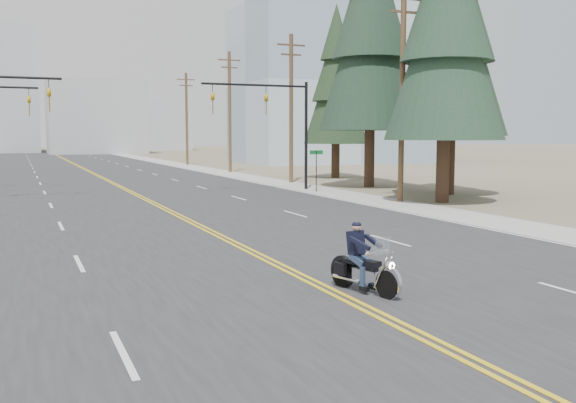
{
  "coord_description": "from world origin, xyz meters",
  "views": [
    {
      "loc": [
        -6.45,
        -6.34,
        3.56
      ],
      "look_at": [
        0.9,
        11.11,
        1.6
      ],
      "focal_mm": 40.0,
      "sensor_mm": 36.0,
      "label": 1
    }
  ],
  "objects": [
    {
      "name": "ground_plane",
      "position": [
        0.0,
        0.0,
        0.0
      ],
      "size": [
        400.0,
        400.0,
        0.0
      ],
      "primitive_type": "plane",
      "color": "#776D56",
      "rests_on": "ground"
    },
    {
      "name": "road",
      "position": [
        0.0,
        70.0,
        0.01
      ],
      "size": [
        20.0,
        200.0,
        0.01
      ],
      "primitive_type": "cube",
      "color": "#303033",
      "rests_on": "ground"
    },
    {
      "name": "sidewalk_right",
      "position": [
        11.5,
        70.0,
        0.01
      ],
      "size": [
        3.0,
        200.0,
        0.01
      ],
      "primitive_type": "cube",
      "color": "#A5A5A0",
      "rests_on": "ground"
    },
    {
      "name": "traffic_mast_right",
      "position": [
        8.98,
        32.0,
        4.94
      ],
      "size": [
        7.1,
        0.26,
        7.0
      ],
      "color": "black",
      "rests_on": "ground"
    },
    {
      "name": "street_sign",
      "position": [
        10.8,
        30.0,
        1.8
      ],
      "size": [
        0.9,
        0.06,
        2.62
      ],
      "color": "black",
      "rests_on": "ground"
    },
    {
      "name": "utility_pole_b",
      "position": [
        12.5,
        23.0,
        5.98
      ],
      "size": [
        2.2,
        0.3,
        11.5
      ],
      "color": "brown",
      "rests_on": "ground"
    },
    {
      "name": "utility_pole_c",
      "position": [
        12.5,
        38.0,
        5.73
      ],
      "size": [
        2.2,
        0.3,
        11.0
      ],
      "color": "brown",
      "rests_on": "ground"
    },
    {
      "name": "utility_pole_d",
      "position": [
        12.5,
        53.0,
        5.98
      ],
      "size": [
        2.2,
        0.3,
        11.5
      ],
      "color": "brown",
      "rests_on": "ground"
    },
    {
      "name": "utility_pole_e",
      "position": [
        12.5,
        70.0,
        5.73
      ],
      "size": [
        2.2,
        0.3,
        11.0
      ],
      "color": "brown",
      "rests_on": "ground"
    },
    {
      "name": "glass_building",
      "position": [
        32.0,
        70.0,
        10.0
      ],
      "size": [
        24.0,
        16.0,
        20.0
      ],
      "primitive_type": "cube",
      "color": "#9EB5CC",
      "rests_on": "ground"
    },
    {
      "name": "haze_bldg_b",
      "position": [
        8.0,
        125.0,
        7.0
      ],
      "size": [
        18.0,
        14.0,
        14.0
      ],
      "primitive_type": "cube",
      "color": "#ADB2B7",
      "rests_on": "ground"
    },
    {
      "name": "haze_bldg_c",
      "position": [
        40.0,
        110.0,
        9.0
      ],
      "size": [
        16.0,
        12.0,
        18.0
      ],
      "primitive_type": "cube",
      "color": "#B7BCC6",
      "rests_on": "ground"
    },
    {
      "name": "haze_bldg_e",
      "position": [
        25.0,
        150.0,
        6.0
      ],
      "size": [
        14.0,
        14.0,
        12.0
      ],
      "primitive_type": "cube",
      "color": "#B7BCC6",
      "rests_on": "ground"
    },
    {
      "name": "motorcyclist",
      "position": [
        0.67,
        6.11,
        0.8
      ],
      "size": [
        1.36,
        2.2,
        1.6
      ],
      "primitive_type": null,
      "rotation": [
        0.0,
        0.0,
        3.39
      ],
      "color": "black",
      "rests_on": "ground"
    },
    {
      "name": "conifer_near",
      "position": [
        14.31,
        21.76,
        9.52
      ],
      "size": [
        6.27,
        6.27,
        16.58
      ],
      "rotation": [
        0.0,
        0.0,
        -0.41
      ],
      "color": "#382619",
      "rests_on": "ground"
    },
    {
      "name": "conifer_mid",
      "position": [
        17.46,
        25.43,
        10.14
      ],
      "size": [
        6.63,
        6.63,
        17.67
      ],
      "rotation": [
        0.0,
        0.0,
        0.4
      ],
      "color": "#382619",
      "rests_on": "ground"
    },
    {
      "name": "conifer_tall",
      "position": [
        15.96,
        32.32,
        11.24
      ],
      "size": [
        7.05,
        7.05,
        19.57
      ],
      "rotation": [
        0.0,
        0.0,
        -0.12
      ],
      "color": "#382619",
      "rests_on": "ground"
    },
    {
      "name": "conifer_far",
      "position": [
        18.18,
        41.79,
        8.23
      ],
      "size": [
        5.36,
        5.36,
        14.35
      ],
      "rotation": [
        0.0,
        0.0,
        0.31
      ],
      "color": "#382619",
      "rests_on": "ground"
    }
  ]
}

